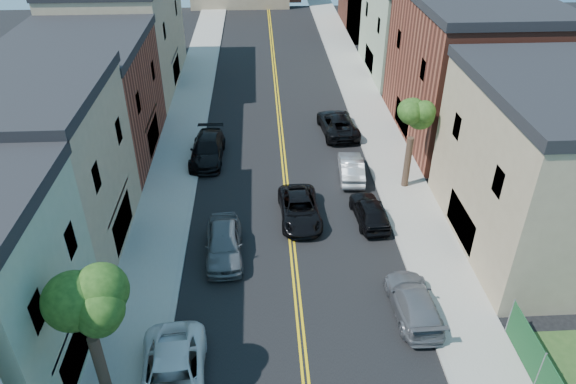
{
  "coord_description": "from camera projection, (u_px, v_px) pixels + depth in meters",
  "views": [
    {
      "loc": [
        -1.58,
        0.32,
        18.94
      ],
      "look_at": [
        -0.1,
        26.68,
        2.0
      ],
      "focal_mm": 33.12,
      "sensor_mm": 36.0,
      "label": 1
    }
  ],
  "objects": [
    {
      "name": "tree_left_mid",
      "position": [
        79.0,
        287.0,
        17.88
      ],
      "size": [
        5.2,
        5.2,
        9.29
      ],
      "color": "#37281B",
      "rests_on": "sidewalk_left"
    },
    {
      "name": "grey_car_right",
      "position": [
        414.0,
        302.0,
        25.5
      ],
      "size": [
        2.13,
        4.99,
        1.43
      ],
      "primitive_type": "imported",
      "rotation": [
        0.0,
        0.0,
        3.17
      ],
      "color": "slate",
      "rests_on": "ground"
    },
    {
      "name": "black_suv_lane",
      "position": [
        300.0,
        209.0,
        32.14
      ],
      "size": [
        2.54,
        5.2,
        1.42
      ],
      "primitive_type": "imported",
      "rotation": [
        0.0,
        0.0,
        0.03
      ],
      "color": "black",
      "rests_on": "ground"
    },
    {
      "name": "bldg_left_tan_near",
      "position": [
        27.0,
        177.0,
        27.95
      ],
      "size": [
        9.0,
        10.0,
        9.0
      ],
      "primitive_type": "cube",
      "color": "#998466",
      "rests_on": "ground"
    },
    {
      "name": "curb_left",
      "position": [
        205.0,
        126.0,
        43.32
      ],
      "size": [
        0.3,
        100.0,
        0.15
      ],
      "primitive_type": "cube",
      "color": "gray",
      "rests_on": "ground"
    },
    {
      "name": "black_car_left",
      "position": [
        207.0,
        149.0,
        38.4
      ],
      "size": [
        2.49,
        5.69,
        1.63
      ],
      "primitive_type": "imported",
      "rotation": [
        0.0,
        0.0,
        -0.04
      ],
      "color": "black",
      "rests_on": "ground"
    },
    {
      "name": "curb_right",
      "position": [
        354.0,
        123.0,
        43.9
      ],
      "size": [
        0.3,
        100.0,
        0.15
      ],
      "primitive_type": "cube",
      "color": "gray",
      "rests_on": "ground"
    },
    {
      "name": "sidewalk_right",
      "position": [
        375.0,
        122.0,
        43.98
      ],
      "size": [
        3.2,
        100.0,
        0.15
      ],
      "primitive_type": "cube",
      "color": "gray",
      "rests_on": "ground"
    },
    {
      "name": "silver_car_right",
      "position": [
        351.0,
        168.0,
        36.32
      ],
      "size": [
        1.85,
        4.52,
        1.46
      ],
      "primitive_type": "imported",
      "rotation": [
        0.0,
        0.0,
        3.07
      ],
      "color": "#AFB1B8",
      "rests_on": "ground"
    },
    {
      "name": "bldg_right_brick",
      "position": [
        466.0,
        72.0,
        39.93
      ],
      "size": [
        9.0,
        14.0,
        10.0
      ],
      "primitive_type": "cube",
      "color": "brown",
      "rests_on": "ground"
    },
    {
      "name": "bldg_right_tan",
      "position": [
        553.0,
        172.0,
        28.44
      ],
      "size": [
        9.0,
        12.0,
        9.0
      ],
      "primitive_type": "cube",
      "color": "#998466",
      "rests_on": "ground"
    },
    {
      "name": "bldg_left_tan_far",
      "position": [
        123.0,
        35.0,
        48.83
      ],
      "size": [
        9.0,
        16.0,
        9.5
      ],
      "primitive_type": "cube",
      "color": "#998466",
      "rests_on": "ground"
    },
    {
      "name": "tree_right_far",
      "position": [
        415.0,
        107.0,
        32.52
      ],
      "size": [
        4.4,
        4.4,
        8.03
      ],
      "color": "#37281B",
      "rests_on": "sidewalk_right"
    },
    {
      "name": "black_car_right",
      "position": [
        370.0,
        211.0,
        31.96
      ],
      "size": [
        2.08,
        4.45,
        1.47
      ],
      "primitive_type": "imported",
      "rotation": [
        0.0,
        0.0,
        3.22
      ],
      "color": "black",
      "rests_on": "ground"
    },
    {
      "name": "grey_car_left",
      "position": [
        224.0,
        243.0,
        29.14
      ],
      "size": [
        2.25,
        5.08,
        1.7
      ],
      "primitive_type": "imported",
      "rotation": [
        0.0,
        0.0,
        0.05
      ],
      "color": "#55585C",
      "rests_on": "ground"
    },
    {
      "name": "sidewalk_left",
      "position": [
        183.0,
        127.0,
        43.24
      ],
      "size": [
        3.2,
        100.0,
        0.15
      ],
      "primitive_type": "cube",
      "color": "gray",
      "rests_on": "ground"
    },
    {
      "name": "bldg_right_palegrn",
      "position": [
        417.0,
        30.0,
        52.1
      ],
      "size": [
        9.0,
        12.0,
        8.5
      ],
      "primitive_type": "cube",
      "color": "gray",
      "rests_on": "ground"
    },
    {
      "name": "white_pickup",
      "position": [
        173.0,
        378.0,
        21.68
      ],
      "size": [
        3.11,
        6.0,
        1.62
      ],
      "primitive_type": "imported",
      "rotation": [
        0.0,
        0.0,
        0.07
      ],
      "color": "silver",
      "rests_on": "ground"
    },
    {
      "name": "dark_car_right_far",
      "position": [
        338.0,
        124.0,
        42.11
      ],
      "size": [
        3.09,
        5.85,
        1.57
      ],
      "primitive_type": "imported",
      "rotation": [
        0.0,
        0.0,
        3.23
      ],
      "color": "black",
      "rests_on": "ground"
    },
    {
      "name": "bldg_left_brick",
      "position": [
        84.0,
        103.0,
        37.47
      ],
      "size": [
        9.0,
        12.0,
        8.0
      ],
      "primitive_type": "cube",
      "color": "brown",
      "rests_on": "ground"
    }
  ]
}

